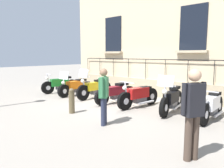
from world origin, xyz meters
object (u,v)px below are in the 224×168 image
at_px(motorcycle_black, 172,100).
at_px(pedestrian_walking, 104,94).
at_px(motorcycle_green, 60,85).
at_px(motorcycle_maroon, 116,93).
at_px(bollard, 72,101).
at_px(pedestrian_standing, 193,109).
at_px(motorcycle_white, 212,107).
at_px(motorcycle_red, 139,96).
at_px(motorcycle_orange, 76,87).
at_px(motorcycle_yellow, 95,88).

xyz_separation_m(motorcycle_black, pedestrian_walking, (2.49, -0.81, 0.45)).
height_order(motorcycle_green, motorcycle_maroon, motorcycle_maroon).
height_order(bollard, pedestrian_standing, pedestrian_standing).
bearing_deg(motorcycle_white, motorcycle_red, -87.57).
bearing_deg(bollard, pedestrian_standing, 83.10).
distance_m(motorcycle_orange, motorcycle_black, 4.97).
relative_size(motorcycle_orange, bollard, 2.51).
relative_size(motorcycle_orange, pedestrian_standing, 1.24).
bearing_deg(pedestrian_standing, pedestrian_walking, -97.97).
bearing_deg(pedestrian_standing, motorcycle_black, -147.15).
height_order(motorcycle_yellow, bollard, motorcycle_yellow).
bearing_deg(motorcycle_red, motorcycle_white, 92.43).
xyz_separation_m(motorcycle_green, pedestrian_standing, (2.59, 8.02, 0.55)).
bearing_deg(motorcycle_white, motorcycle_maroon, -87.93).
bearing_deg(pedestrian_walking, motorcycle_yellow, -129.43).
bearing_deg(bollard, motorcycle_white, 121.53).
relative_size(motorcycle_white, pedestrian_walking, 1.23).
height_order(motorcycle_green, bollard, motorcycle_green).
bearing_deg(motorcycle_orange, pedestrian_walking, 61.09).
bearing_deg(motorcycle_orange, motorcycle_red, 91.11).
bearing_deg(motorcycle_maroon, pedestrian_standing, 57.40).
distance_m(motorcycle_green, motorcycle_yellow, 2.40).
bearing_deg(motorcycle_green, motorcycle_yellow, 95.40).
distance_m(motorcycle_green, pedestrian_standing, 8.44).
xyz_separation_m(motorcycle_yellow, motorcycle_white, (-0.03, 5.09, -0.04)).
relative_size(motorcycle_green, bollard, 2.35).
height_order(motorcycle_orange, pedestrian_walking, pedestrian_walking).
distance_m(motorcycle_red, pedestrian_standing, 4.20).
height_order(motorcycle_green, motorcycle_black, motorcycle_black).
relative_size(motorcycle_red, pedestrian_walking, 1.31).
bearing_deg(motorcycle_black, motorcycle_white, 89.37).
distance_m(motorcycle_yellow, motorcycle_maroon, 1.39).
distance_m(motorcycle_orange, pedestrian_standing, 7.34).
relative_size(pedestrian_standing, pedestrian_walking, 1.08).
bearing_deg(motorcycle_orange, motorcycle_white, 91.65).
bearing_deg(motorcycle_yellow, motorcycle_red, 88.27).
distance_m(motorcycle_red, motorcycle_white, 2.60).
relative_size(motorcycle_white, pedestrian_standing, 1.14).
xyz_separation_m(motorcycle_black, pedestrian_standing, (2.86, 1.85, 0.53)).
bearing_deg(motorcycle_orange, motorcycle_black, 92.26).
bearing_deg(motorcycle_orange, motorcycle_yellow, 97.03).
bearing_deg(motorcycle_yellow, motorcycle_white, 90.39).
xyz_separation_m(bollard, pedestrian_standing, (0.52, 4.33, 0.55)).
xyz_separation_m(motorcycle_orange, motorcycle_black, (-0.20, 4.97, 0.03)).
relative_size(bollard, pedestrian_standing, 0.50).
relative_size(motorcycle_yellow, motorcycle_red, 1.03).
relative_size(motorcycle_yellow, motorcycle_white, 1.10).
distance_m(bollard, pedestrian_walking, 1.74).
height_order(motorcycle_orange, motorcycle_yellow, motorcycle_yellow).
relative_size(motorcycle_orange, pedestrian_walking, 1.34).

